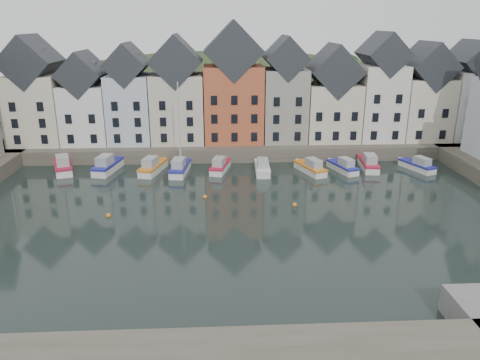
{
  "coord_description": "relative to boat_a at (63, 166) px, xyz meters",
  "views": [
    {
      "loc": [
        -2.52,
        -42.8,
        19.35
      ],
      "look_at": [
        -0.03,
        6.0,
        2.82
      ],
      "focal_mm": 35.0,
      "sensor_mm": 36.0,
      "label": 1
    }
  ],
  "objects": [
    {
      "name": "ground",
      "position": [
        23.5,
        -19.19,
        -0.79
      ],
      "size": [
        260.0,
        260.0,
        0.0
      ],
      "primitive_type": "plane",
      "color": "black",
      "rests_on": "ground"
    },
    {
      "name": "far_quay",
      "position": [
        23.5,
        10.81,
        0.21
      ],
      "size": [
        90.0,
        16.0,
        2.0
      ],
      "primitive_type": "cube",
      "color": "#4A4539",
      "rests_on": "ground"
    },
    {
      "name": "hillside",
      "position": [
        23.52,
        36.81,
        -18.75
      ],
      "size": [
        153.6,
        70.4,
        64.0
      ],
      "color": "#2C391C",
      "rests_on": "ground"
    },
    {
      "name": "far_terrace",
      "position": [
        26.72,
        8.81,
        8.08
      ],
      "size": [
        72.37,
        8.16,
        17.78
      ],
      "color": "beige",
      "rests_on": "far_quay"
    },
    {
      "name": "mooring_buoys",
      "position": [
        19.5,
        -13.85,
        -0.64
      ],
      "size": [
        20.5,
        5.5,
        0.5
      ],
      "color": "orange",
      "rests_on": "ground"
    },
    {
      "name": "boat_a",
      "position": [
        0.0,
        0.0,
        0.0
      ],
      "size": [
        4.32,
        7.25,
        2.66
      ],
      "rotation": [
        0.0,
        0.0,
        0.34
      ],
      "color": "silver",
      "rests_on": "ground"
    },
    {
      "name": "boat_b",
      "position": [
        6.07,
        -0.16,
        -0.0
      ],
      "size": [
        3.45,
        7.2,
        2.66
      ],
      "rotation": [
        0.0,
        0.0,
        -0.2
      ],
      "color": "silver",
      "rests_on": "ground"
    },
    {
      "name": "boat_c",
      "position": [
        12.23,
        -0.99,
        -0.05
      ],
      "size": [
        3.57,
        6.78,
        2.49
      ],
      "rotation": [
        0.0,
        0.0,
        -0.25
      ],
      "color": "silver",
      "rests_on": "ground"
    },
    {
      "name": "boat_d",
      "position": [
        15.95,
        -1.6,
        0.01
      ],
      "size": [
        2.73,
        6.63,
        12.31
      ],
      "rotation": [
        0.0,
        0.0,
        -0.12
      ],
      "color": "silver",
      "rests_on": "ground"
    },
    {
      "name": "boat_e",
      "position": [
        21.36,
        -0.82,
        -0.12
      ],
      "size": [
        3.16,
        6.17,
        2.27
      ],
      "rotation": [
        0.0,
        0.0,
        -0.23
      ],
      "color": "silver",
      "rests_on": "ground"
    },
    {
      "name": "boat_f",
      "position": [
        27.07,
        -1.87,
        -0.1
      ],
      "size": [
        2.08,
        6.09,
        2.32
      ],
      "rotation": [
        0.0,
        0.0,
        -0.04
      ],
      "color": "silver",
      "rests_on": "ground"
    },
    {
      "name": "boat_g",
      "position": [
        33.6,
        -2.27,
        -0.1
      ],
      "size": [
        3.8,
        6.29,
        2.31
      ],
      "rotation": [
        0.0,
        0.0,
        0.35
      ],
      "color": "silver",
      "rests_on": "ground"
    },
    {
      "name": "boat_h",
      "position": [
        38.14,
        -1.86,
        -0.14
      ],
      "size": [
        3.45,
        6.0,
        2.2
      ],
      "rotation": [
        0.0,
        0.0,
        0.31
      ],
      "color": "silver",
      "rests_on": "ground"
    },
    {
      "name": "boat_i",
      "position": [
        41.97,
        -0.85,
        -0.06
      ],
      "size": [
        2.68,
        6.6,
        2.47
      ],
      "rotation": [
        0.0,
        0.0,
        -0.11
      ],
      "color": "silver",
      "rests_on": "ground"
    },
    {
      "name": "boat_j",
      "position": [
        48.59,
        -1.78,
        -0.15
      ],
      "size": [
        3.71,
        5.89,
        2.17
      ],
      "rotation": [
        0.0,
        0.0,
        0.38
      ],
      "color": "silver",
      "rests_on": "ground"
    }
  ]
}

